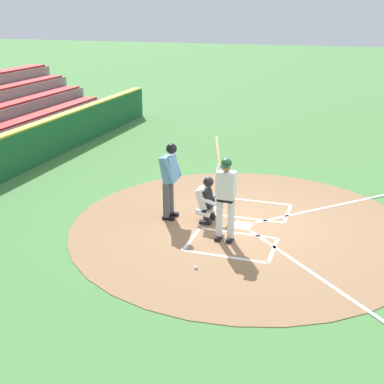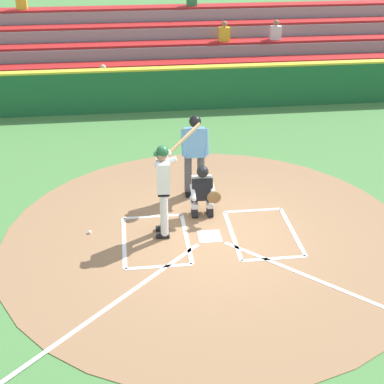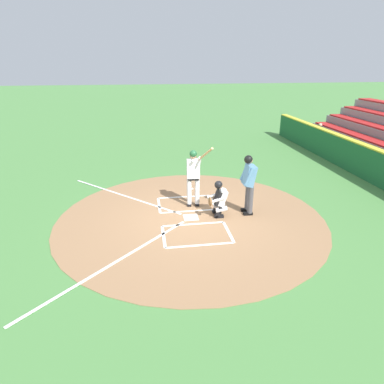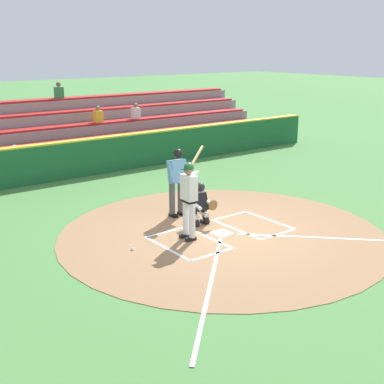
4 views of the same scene
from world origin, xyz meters
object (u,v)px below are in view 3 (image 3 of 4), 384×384
Objects in this scene: baseball at (192,189)px; batter at (194,174)px; catcher at (219,198)px; plate_umpire at (249,181)px.

batter is at bearing 172.87° from baseball.
batter reaches higher than catcher.
batter is at bearing 63.41° from plate_umpire.
batter reaches higher than plate_umpire.
plate_umpire is 2.83m from baseball.
catcher is 0.61× the size of plate_umpire.
batter is 1.82m from baseball.
catcher is (-0.83, -0.64, -0.51)m from batter.
catcher is at bearing -168.86° from baseball.
baseball is (1.47, -0.18, -1.06)m from batter.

